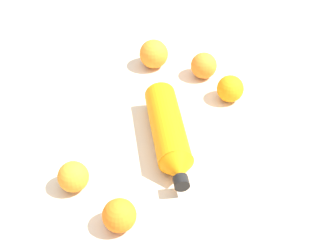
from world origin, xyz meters
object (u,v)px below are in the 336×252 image
water_bottle (170,133)px  orange_4 (204,66)px  orange_3 (230,89)px  orange_2 (73,177)px  orange_0 (119,215)px  orange_1 (154,54)px

water_bottle → orange_4: (-0.06, -0.27, -0.00)m
orange_3 → orange_2: bearing=47.2°
orange_2 → water_bottle: bearing=-140.1°
water_bottle → orange_0: (0.07, 0.24, -0.00)m
orange_2 → orange_4: size_ratio=0.93×
orange_2 → orange_3: orange_3 is taller
orange_0 → orange_4: size_ratio=0.95×
orange_0 → orange_3: bearing=-115.0°
orange_2 → orange_4: orange_4 is taller
orange_0 → orange_4: 0.53m
orange_1 → orange_3: bearing=151.3°
orange_1 → orange_2: 0.47m
water_bottle → orange_3: bearing=127.8°
water_bottle → orange_2: (0.18, 0.15, -0.01)m
orange_2 → orange_3: bearing=-132.8°
orange_1 → orange_3: size_ratio=1.16×
orange_0 → orange_4: (-0.12, -0.51, 0.00)m
orange_3 → water_bottle: bearing=54.8°
orange_0 → orange_1: 0.54m
orange_0 → orange_1: (0.02, -0.54, 0.01)m
water_bottle → orange_0: water_bottle is taller
orange_4 → orange_3: bearing=130.0°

